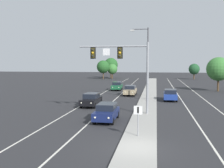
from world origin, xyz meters
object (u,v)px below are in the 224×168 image
(car_receding_blue, at_px, (170,95))
(tree_far_left_c, at_px, (103,67))
(street_lamp_median, at_px, (146,59))
(tree_far_left_b, at_px, (111,65))
(car_oncoming_black, at_px, (91,100))
(tree_far_right_a, at_px, (219,69))
(car_oncoming_navy, at_px, (107,112))
(car_oncoming_tan, at_px, (130,90))
(car_oncoming_green, at_px, (117,86))
(tree_far_left_a, at_px, (112,69))
(overhead_signal_mast, at_px, (125,62))
(median_sign_post, at_px, (138,116))
(tree_far_right_c, at_px, (194,69))

(car_receding_blue, height_order, tree_far_left_c, tree_far_left_c)
(street_lamp_median, bearing_deg, tree_far_left_b, 104.57)
(street_lamp_median, relative_size, car_oncoming_black, 2.22)
(tree_far_left_b, bearing_deg, tree_far_right_a, -56.23)
(car_oncoming_navy, relative_size, tree_far_left_c, 0.75)
(tree_far_left_b, bearing_deg, car_oncoming_tan, -76.93)
(car_oncoming_green, distance_m, tree_far_left_a, 36.99)
(overhead_signal_mast, xyz_separation_m, tree_far_left_b, (-12.21, 64.56, -0.86))
(median_sign_post, distance_m, tree_far_left_b, 74.63)
(car_oncoming_navy, bearing_deg, street_lamp_median, 78.11)
(car_receding_blue, bearing_deg, overhead_signal_mast, -114.68)
(car_oncoming_tan, bearing_deg, car_receding_blue, -40.25)
(overhead_signal_mast, bearing_deg, street_lamp_median, 81.14)
(street_lamp_median, distance_m, car_oncoming_green, 15.23)
(car_oncoming_navy, bearing_deg, tree_far_right_a, 60.89)
(tree_far_left_a, relative_size, tree_far_right_a, 0.77)
(street_lamp_median, relative_size, tree_far_left_b, 1.46)
(median_sign_post, relative_size, car_oncoming_tan, 0.49)
(street_lamp_median, relative_size, car_oncoming_navy, 2.23)
(car_oncoming_green, relative_size, tree_far_right_c, 0.92)
(car_oncoming_tan, bearing_deg, car_oncoming_navy, -90.90)
(car_oncoming_navy, xyz_separation_m, tree_far_right_a, (15.69, 28.17, 3.29))
(car_oncoming_black, height_order, tree_far_left_b, tree_far_left_b)
(overhead_signal_mast, relative_size, tree_far_left_c, 1.21)
(car_oncoming_tan, xyz_separation_m, tree_far_left_b, (-11.20, 48.25, 3.64))
(car_oncoming_tan, xyz_separation_m, tree_far_left_a, (-10.05, 44.07, 2.33))
(car_oncoming_navy, distance_m, tree_far_left_b, 68.89)
(overhead_signal_mast, relative_size, median_sign_post, 3.27)
(median_sign_post, bearing_deg, tree_far_left_c, 103.08)
(car_receding_blue, bearing_deg, tree_far_left_a, 108.18)
(street_lamp_median, xyz_separation_m, car_oncoming_navy, (-3.03, -14.38, -4.97))
(car_oncoming_black, xyz_separation_m, car_oncoming_tan, (3.64, 11.83, 0.00))
(car_oncoming_tan, bearing_deg, tree_far_left_b, 103.07)
(median_sign_post, bearing_deg, tree_far_left_b, 100.90)
(car_oncoming_tan, distance_m, tree_far_left_a, 45.26)
(car_oncoming_navy, xyz_separation_m, tree_far_left_a, (-9.74, 63.75, 2.33))
(overhead_signal_mast, distance_m, median_sign_post, 9.63)
(street_lamp_median, height_order, car_oncoming_black, street_lamp_median)
(street_lamp_median, xyz_separation_m, car_oncoming_black, (-6.36, -6.54, -4.97))
(car_receding_blue, bearing_deg, car_oncoming_black, -145.71)
(tree_far_right_c, bearing_deg, car_oncoming_green, -117.42)
(street_lamp_median, distance_m, tree_far_right_c, 51.77)
(tree_far_left_c, bearing_deg, car_oncoming_black, -80.48)
(car_oncoming_tan, xyz_separation_m, car_receding_blue, (6.12, -5.18, 0.00))
(street_lamp_median, height_order, tree_far_left_c, street_lamp_median)
(median_sign_post, height_order, car_oncoming_navy, median_sign_post)
(car_oncoming_green, relative_size, tree_far_right_a, 0.72)
(tree_far_left_c, bearing_deg, tree_far_left_a, 35.71)
(median_sign_post, height_order, car_oncoming_tan, median_sign_post)
(median_sign_post, bearing_deg, car_oncoming_black, 116.48)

